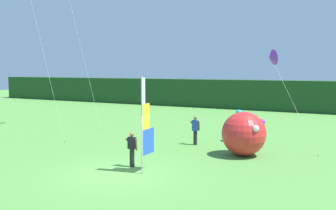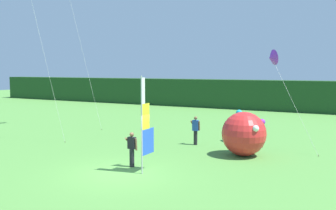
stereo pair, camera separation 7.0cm
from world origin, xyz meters
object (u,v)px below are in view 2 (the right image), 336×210
object	(u,v)px
banner_flag	(145,126)
person_near_banner	(196,130)
inflatable_balloon	(244,134)
kite_purple_delta_2	(272,58)
person_mid_field	(132,148)

from	to	relation	value
banner_flag	person_near_banner	world-z (taller)	banner_flag
inflatable_balloon	kite_purple_delta_2	distance (m)	5.44
person_near_banner	person_mid_field	bearing A→B (deg)	-95.60
person_near_banner	inflatable_balloon	size ratio (longest dim) A/B	0.72
person_near_banner	kite_purple_delta_2	size ratio (longest dim) A/B	0.30
person_mid_field	kite_purple_delta_2	world-z (taller)	kite_purple_delta_2
person_mid_field	kite_purple_delta_2	distance (m)	10.25
person_near_banner	kite_purple_delta_2	distance (m)	6.14
person_near_banner	person_mid_field	world-z (taller)	person_near_banner
inflatable_balloon	banner_flag	bearing A→B (deg)	-120.22
person_near_banner	person_mid_field	distance (m)	5.95
person_mid_field	kite_purple_delta_2	bearing A→B (deg)	61.69
person_near_banner	inflatable_balloon	xyz separation A→B (m)	(3.32, -1.40, 0.24)
banner_flag	person_mid_field	bearing A→B (deg)	155.85
banner_flag	inflatable_balloon	bearing A→B (deg)	59.78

